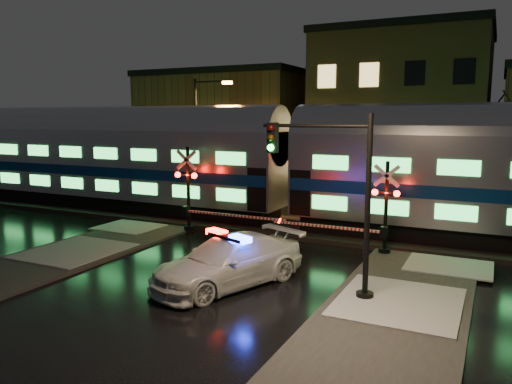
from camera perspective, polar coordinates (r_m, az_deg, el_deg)
ground at (r=20.47m, az=-0.80°, el=-7.21°), size 120.00×120.00×0.00m
ballast at (r=24.87m, az=4.41°, el=-4.10°), size 90.00×4.20×0.24m
sidewalk_left at (r=20.03m, az=-26.21°, el=-8.30°), size 4.00×20.00×0.12m
sidewalk_right at (r=13.05m, az=13.56°, el=-16.67°), size 4.00×20.00×0.12m
building_left at (r=45.24m, az=-2.97°, el=7.22°), size 14.00×10.00×9.00m
building_mid at (r=40.67m, az=16.43°, el=8.49°), size 12.00×11.00×11.50m
train at (r=24.45m, az=3.96°, el=3.43°), size 51.00×3.12×5.92m
police_car at (r=16.75m, az=-3.18°, el=-7.92°), size 4.18×6.03×1.80m
crossing_signal_right at (r=20.73m, az=13.56°, el=-2.76°), size 5.42×0.64×3.84m
crossing_signal_left at (r=24.09m, az=-7.14°, el=-0.67°), size 5.89×0.66×4.17m
traffic_light at (r=15.33m, az=9.39°, el=-1.11°), size 3.68×0.68×5.68m
streetlight at (r=31.50m, az=-6.46°, el=6.67°), size 2.64×0.28×7.89m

